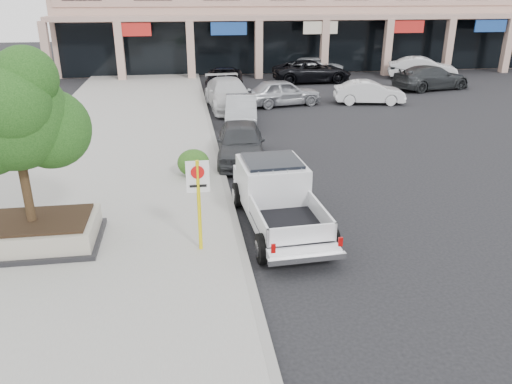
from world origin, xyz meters
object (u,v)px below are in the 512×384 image
planter (34,233)px  lot_car_b (369,92)px  pickup_truck (280,200)px  curb_car_c (229,94)px  curb_car_a (241,142)px  lot_car_e (315,66)px  lot_car_f (422,68)px  lot_car_a (283,92)px  curb_car_b (241,110)px  lot_car_c (431,78)px  planter_tree (21,115)px  lot_car_d (312,71)px  no_parking_sign (198,193)px  curb_car_d (225,79)px

planter → lot_car_b: (14.59, 15.74, 0.19)m
pickup_truck → curb_car_c: pickup_truck is taller
curb_car_a → lot_car_e: bearing=73.7°
planter → pickup_truck: pickup_truck is taller
curb_car_a → lot_car_f: lot_car_f is taller
pickup_truck → lot_car_a: size_ratio=1.21×
curb_car_b → lot_car_c: lot_car_c is taller
planter_tree → lot_car_f: size_ratio=0.82×
curb_car_a → lot_car_d: size_ratio=0.79×
no_parking_sign → curb_car_b: size_ratio=0.55×
pickup_truck → curb_car_c: 15.26m
planter → planter_tree: bearing=49.0°
no_parking_sign → planter_tree: bearing=165.9°
pickup_truck → lot_car_e: 26.95m
no_parking_sign → lot_car_c: no_parking_sign is taller
lot_car_c → curb_car_a: bearing=118.8°
lot_car_a → lot_car_c: size_ratio=0.82×
planter → lot_car_b: size_ratio=0.80×
curb_car_a → lot_car_b: (8.62, 9.41, -0.09)m
planter → curb_car_d: 22.31m
pickup_truck → lot_car_b: size_ratio=1.33×
curb_car_a → curb_car_d: bearing=93.3°
lot_car_c → lot_car_d: (-7.14, 3.90, -0.00)m
lot_car_b → curb_car_c: bearing=101.2°
lot_car_a → curb_car_a: bearing=148.1°
curb_car_a → lot_car_c: size_ratio=0.82×
curb_car_b → lot_car_d: (6.49, 11.44, 0.08)m
curb_car_c → lot_car_c: 14.42m
curb_car_d → lot_car_c: lot_car_c is taller
no_parking_sign → lot_car_f: 30.01m
no_parking_sign → curb_car_d: bearing=83.3°
lot_car_a → curb_car_b: bearing=133.0°
curb_car_b → lot_car_c: size_ratio=0.79×
curb_car_c → curb_car_d: bearing=83.6°
lot_car_b → planter_tree: bearing=147.4°
lot_car_d → curb_car_c: bearing=136.8°
planter → curb_car_a: curb_car_a is taller
curb_car_b → planter: bearing=-112.2°
lot_car_c → lot_car_e: size_ratio=1.20×
curb_car_b → curb_car_c: size_ratio=0.76×
no_parking_sign → lot_car_d: no_parking_sign is taller
no_parking_sign → lot_car_f: bearing=54.4°
pickup_truck → curb_car_b: 11.63m
lot_car_b → lot_car_d: bearing=20.8°
pickup_truck → curb_car_d: bearing=85.8°
lot_car_a → lot_car_b: 5.06m
lot_car_b → lot_car_e: (-0.49, 10.40, 0.10)m
pickup_truck → curb_car_a: bearing=90.2°
curb_car_a → lot_car_f: 23.24m
lot_car_c → pickup_truck: bearing=130.1°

